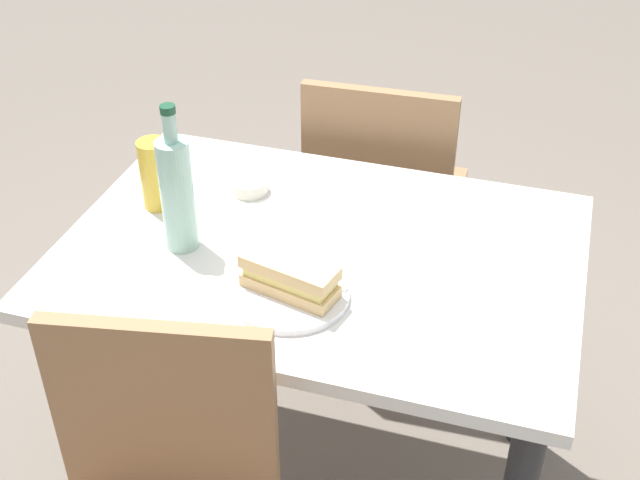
{
  "coord_description": "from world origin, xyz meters",
  "views": [
    {
      "loc": [
        0.4,
        -1.32,
        1.73
      ],
      "look_at": [
        0.0,
        0.0,
        0.75
      ],
      "focal_mm": 47.34,
      "sensor_mm": 36.0,
      "label": 1
    }
  ],
  "objects_px": {
    "plate_near": "(290,294)",
    "water_bottle": "(177,192)",
    "beer_glass": "(156,174)",
    "chair_far": "(382,201)",
    "olive_bowl": "(250,186)",
    "baguette_sandwich_near": "(290,277)",
    "knife_near": "(299,274)",
    "dining_table": "(320,297)"
  },
  "relations": [
    {
      "from": "plate_near",
      "to": "water_bottle",
      "type": "xyz_separation_m",
      "value": [
        -0.26,
        0.1,
        0.12
      ]
    },
    {
      "from": "baguette_sandwich_near",
      "to": "knife_near",
      "type": "relative_size",
      "value": 1.08
    },
    {
      "from": "knife_near",
      "to": "olive_bowl",
      "type": "xyz_separation_m",
      "value": [
        -0.21,
        0.27,
        -0.0
      ]
    },
    {
      "from": "baguette_sandwich_near",
      "to": "beer_glass",
      "type": "height_order",
      "value": "beer_glass"
    },
    {
      "from": "baguette_sandwich_near",
      "to": "water_bottle",
      "type": "bearing_deg",
      "value": 160.01
    },
    {
      "from": "chair_far",
      "to": "plate_near",
      "type": "height_order",
      "value": "chair_far"
    },
    {
      "from": "knife_near",
      "to": "water_bottle",
      "type": "relative_size",
      "value": 0.57
    },
    {
      "from": "beer_glass",
      "to": "olive_bowl",
      "type": "xyz_separation_m",
      "value": [
        0.17,
        0.11,
        -0.06
      ]
    },
    {
      "from": "plate_near",
      "to": "water_bottle",
      "type": "relative_size",
      "value": 0.72
    },
    {
      "from": "plate_near",
      "to": "knife_near",
      "type": "relative_size",
      "value": 1.25
    },
    {
      "from": "plate_near",
      "to": "olive_bowl",
      "type": "height_order",
      "value": "olive_bowl"
    },
    {
      "from": "plate_near",
      "to": "beer_glass",
      "type": "bearing_deg",
      "value": 149.89
    },
    {
      "from": "plate_near",
      "to": "dining_table",
      "type": "bearing_deg",
      "value": 87.68
    },
    {
      "from": "knife_near",
      "to": "olive_bowl",
      "type": "relative_size",
      "value": 2.2
    },
    {
      "from": "baguette_sandwich_near",
      "to": "water_bottle",
      "type": "relative_size",
      "value": 0.62
    },
    {
      "from": "plate_near",
      "to": "water_bottle",
      "type": "distance_m",
      "value": 0.3
    },
    {
      "from": "dining_table",
      "to": "beer_glass",
      "type": "xyz_separation_m",
      "value": [
        -0.38,
        0.05,
        0.21
      ]
    },
    {
      "from": "olive_bowl",
      "to": "baguette_sandwich_near",
      "type": "bearing_deg",
      "value": -57.84
    },
    {
      "from": "water_bottle",
      "to": "beer_glass",
      "type": "distance_m",
      "value": 0.17
    },
    {
      "from": "knife_near",
      "to": "beer_glass",
      "type": "bearing_deg",
      "value": 156.13
    },
    {
      "from": "dining_table",
      "to": "olive_bowl",
      "type": "relative_size",
      "value": 12.78
    },
    {
      "from": "knife_near",
      "to": "water_bottle",
      "type": "distance_m",
      "value": 0.29
    },
    {
      "from": "baguette_sandwich_near",
      "to": "water_bottle",
      "type": "height_order",
      "value": "water_bottle"
    },
    {
      "from": "plate_near",
      "to": "baguette_sandwich_near",
      "type": "bearing_deg",
      "value": -91.79
    },
    {
      "from": "water_bottle",
      "to": "olive_bowl",
      "type": "height_order",
      "value": "water_bottle"
    },
    {
      "from": "plate_near",
      "to": "olive_bowl",
      "type": "relative_size",
      "value": 2.74
    },
    {
      "from": "knife_near",
      "to": "olive_bowl",
      "type": "distance_m",
      "value": 0.34
    },
    {
      "from": "plate_near",
      "to": "chair_far",
      "type": "bearing_deg",
      "value": 89.22
    },
    {
      "from": "dining_table",
      "to": "knife_near",
      "type": "bearing_deg",
      "value": -92.99
    },
    {
      "from": "plate_near",
      "to": "water_bottle",
      "type": "height_order",
      "value": "water_bottle"
    },
    {
      "from": "baguette_sandwich_near",
      "to": "chair_far",
      "type": "bearing_deg",
      "value": 89.22
    },
    {
      "from": "baguette_sandwich_near",
      "to": "beer_glass",
      "type": "bearing_deg",
      "value": 149.89
    },
    {
      "from": "knife_near",
      "to": "plate_near",
      "type": "bearing_deg",
      "value": -90.8
    },
    {
      "from": "dining_table",
      "to": "beer_glass",
      "type": "distance_m",
      "value": 0.44
    },
    {
      "from": "dining_table",
      "to": "chair_far",
      "type": "height_order",
      "value": "chair_far"
    },
    {
      "from": "plate_near",
      "to": "beer_glass",
      "type": "distance_m",
      "value": 0.44
    },
    {
      "from": "chair_far",
      "to": "olive_bowl",
      "type": "bearing_deg",
      "value": -118.29
    },
    {
      "from": "chair_far",
      "to": "olive_bowl",
      "type": "height_order",
      "value": "chair_far"
    },
    {
      "from": "plate_near",
      "to": "water_bottle",
      "type": "bearing_deg",
      "value": 160.01
    },
    {
      "from": "chair_far",
      "to": "water_bottle",
      "type": "height_order",
      "value": "water_bottle"
    },
    {
      "from": "baguette_sandwich_near",
      "to": "beer_glass",
      "type": "relative_size",
      "value": 1.25
    },
    {
      "from": "dining_table",
      "to": "knife_near",
      "type": "xyz_separation_m",
      "value": [
        -0.01,
        -0.12,
        0.15
      ]
    }
  ]
}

